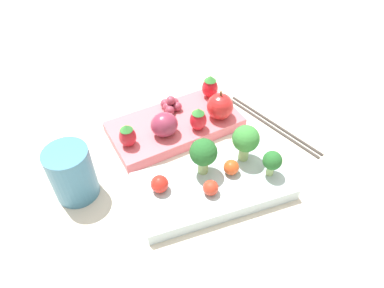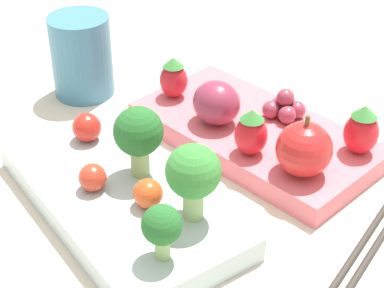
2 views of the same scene
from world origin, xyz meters
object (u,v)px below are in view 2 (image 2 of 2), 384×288
at_px(strawberry_0, 174,78).
at_px(plum, 217,103).
at_px(cherry_tomato_0, 148,193).
at_px(cherry_tomato_1, 93,177).
at_px(broccoli_floret_0, 139,134).
at_px(strawberry_2, 251,132).
at_px(strawberry_1, 362,130).
at_px(cherry_tomato_2, 87,127).
at_px(grape_cluster, 285,107).
at_px(drinking_cup, 82,56).
at_px(bento_box_fruit, 254,134).
at_px(broccoli_floret_1, 162,227).
at_px(apple, 304,149).
at_px(broccoli_floret_2, 193,174).
at_px(chopsticks_pair, 352,269).
at_px(bento_box_savoury, 121,199).

relative_size(strawberry_0, plum, 0.93).
bearing_deg(cherry_tomato_0, cherry_tomato_1, 23.57).
bearing_deg(broccoli_floret_0, strawberry_2, -112.68).
bearing_deg(strawberry_1, cherry_tomato_2, 44.32).
bearing_deg(grape_cluster, cherry_tomato_2, 61.38).
relative_size(grape_cluster, drinking_cup, 0.45).
xyz_separation_m(bento_box_fruit, plum, (0.03, 0.02, 0.03)).
distance_m(bento_box_fruit, cherry_tomato_0, 0.15).
xyz_separation_m(cherry_tomato_0, grape_cluster, (0.02, -0.18, -0.00)).
bearing_deg(strawberry_2, broccoli_floret_0, 67.32).
xyz_separation_m(broccoli_floret_1, plum, (0.11, -0.15, -0.01)).
bearing_deg(strawberry_1, cherry_tomato_0, 71.18).
xyz_separation_m(broccoli_floret_1, apple, (0.00, -0.15, -0.01)).
bearing_deg(broccoli_floret_1, drinking_cup, -22.67).
relative_size(apple, strawberry_1, 1.19).
height_order(broccoli_floret_1, strawberry_0, broccoli_floret_1).
distance_m(cherry_tomato_0, grape_cluster, 0.18).
bearing_deg(apple, drinking_cup, 8.49).
xyz_separation_m(broccoli_floret_2, drinking_cup, (0.25, -0.07, -0.02)).
distance_m(bento_box_fruit, chopsticks_pair, 0.18).
bearing_deg(cherry_tomato_2, broccoli_floret_2, -179.87).
bearing_deg(cherry_tomato_1, broccoli_floret_1, 175.39).
height_order(bento_box_savoury, bento_box_fruit, bento_box_savoury).
height_order(strawberry_2, grape_cluster, strawberry_2).
relative_size(strawberry_1, chopsticks_pair, 0.22).
xyz_separation_m(bento_box_fruit, strawberry_1, (-0.09, -0.04, 0.03)).
height_order(broccoli_floret_2, chopsticks_pair, broccoli_floret_2).
distance_m(cherry_tomato_0, drinking_cup, 0.23).
distance_m(broccoli_floret_2, chopsticks_pair, 0.14).
bearing_deg(cherry_tomato_1, broccoli_floret_0, -102.41).
height_order(bento_box_fruit, broccoli_floret_0, broccoli_floret_0).
height_order(broccoli_floret_1, strawberry_2, broccoli_floret_1).
relative_size(bento_box_fruit, grape_cluster, 5.98).
distance_m(grape_cluster, chopsticks_pair, 0.19).
xyz_separation_m(bento_box_fruit, cherry_tomato_2, (0.08, 0.13, 0.02)).
bearing_deg(bento_box_savoury, plum, -79.94).
height_order(grape_cluster, drinking_cup, drinking_cup).
relative_size(broccoli_floret_0, chopsticks_pair, 0.30).
relative_size(bento_box_fruit, strawberry_1, 5.05).
bearing_deg(drinking_cup, broccoli_floret_1, 157.33).
relative_size(bento_box_savoury, broccoli_floret_2, 3.80).
distance_m(bento_box_savoury, cherry_tomato_2, 0.08).
xyz_separation_m(cherry_tomato_2, strawberry_1, (-0.17, -0.17, 0.01)).
height_order(cherry_tomato_2, strawberry_1, strawberry_1).
distance_m(cherry_tomato_2, strawberry_2, 0.15).
distance_m(strawberry_1, plum, 0.13).
xyz_separation_m(bento_box_savoury, broccoli_floret_1, (-0.08, 0.02, 0.04)).
distance_m(bento_box_savoury, cherry_tomato_0, 0.04).
bearing_deg(apple, broccoli_floret_1, 90.47).
bearing_deg(strawberry_1, bento_box_fruit, 21.94).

